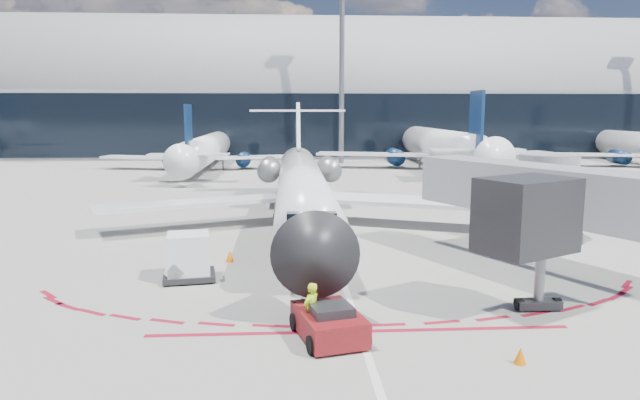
{
  "coord_description": "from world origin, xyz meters",
  "views": [
    {
      "loc": [
        -2.33,
        -29.24,
        7.22
      ],
      "look_at": [
        -0.64,
        0.25,
        2.53
      ],
      "focal_mm": 32.0,
      "sensor_mm": 36.0,
      "label": 1
    }
  ],
  "objects": [
    {
      "name": "light_mast_centre",
      "position": [
        5.0,
        48.0,
        12.5
      ],
      "size": [
        0.7,
        0.7,
        25.0
      ],
      "primitive_type": "cylinder",
      "color": "slate",
      "rests_on": "ground"
    },
    {
      "name": "apron_centerline",
      "position": [
        0.0,
        2.0,
        0.01
      ],
      "size": [
        0.25,
        40.0,
        0.01
      ],
      "primitive_type": "cube",
      "color": "silver",
      "rests_on": "ground"
    },
    {
      "name": "safety_cone_right",
      "position": [
        4.29,
        -14.17,
        0.25
      ],
      "size": [
        0.36,
        0.36,
        0.5
      ],
      "primitive_type": "cone",
      "color": "#DE6404",
      "rests_on": "ground"
    },
    {
      "name": "ramp_worker",
      "position": [
        -1.62,
        -11.91,
        0.91
      ],
      "size": [
        0.77,
        0.77,
        1.81
      ],
      "primitive_type": "imported",
      "rotation": [
        0.0,
        0.0,
        3.93
      ],
      "color": "#B1DC17",
      "rests_on": "ground"
    },
    {
      "name": "jet_bridge",
      "position": [
        9.79,
        -3.01,
        3.01
      ],
      "size": [
        10.03,
        15.2,
        4.9
      ],
      "color": "gray",
      "rests_on": "ground"
    },
    {
      "name": "ground",
      "position": [
        0.0,
        0.0,
        0.0
      ],
      "size": [
        260.0,
        260.0,
        0.0
      ],
      "primitive_type": "plane",
      "color": "slate",
      "rests_on": "ground"
    },
    {
      "name": "regional_jet",
      "position": [
        -1.45,
        5.03,
        2.6
      ],
      "size": [
        25.19,
        31.06,
        7.78
      ],
      "color": "white",
      "rests_on": "ground"
    },
    {
      "name": "apron_stop_bar",
      "position": [
        0.0,
        -11.5,
        0.01
      ],
      "size": [
        14.0,
        0.25,
        0.01
      ],
      "primitive_type": "cube",
      "color": "maroon",
      "rests_on": "ground"
    },
    {
      "name": "bg_airliner_1",
      "position": [
        -12.12,
        41.17,
        4.85
      ],
      "size": [
        29.97,
        31.73,
        9.7
      ],
      "primitive_type": null,
      "color": "white",
      "rests_on": "ground"
    },
    {
      "name": "pushback_tug",
      "position": [
        -1.06,
        -12.02,
        0.52
      ],
      "size": [
        2.51,
        4.64,
        1.18
      ],
      "rotation": [
        0.0,
        0.0,
        0.25
      ],
      "color": "#620E11",
      "rests_on": "ground"
    },
    {
      "name": "uld_container",
      "position": [
        -6.57,
        -5.35,
        1.0
      ],
      "size": [
        2.41,
        2.14,
        2.02
      ],
      "rotation": [
        0.0,
        0.0,
        0.16
      ],
      "color": "black",
      "rests_on": "ground"
    },
    {
      "name": "bg_airliner_2",
      "position": [
        16.34,
        41.46,
        5.67
      ],
      "size": [
        35.06,
        37.13,
        11.34
      ],
      "primitive_type": null,
      "color": "white",
      "rests_on": "ground"
    },
    {
      "name": "terminal_building",
      "position": [
        0.0,
        64.97,
        8.52
      ],
      "size": [
        150.0,
        24.15,
        24.0
      ],
      "color": "gray",
      "rests_on": "ground"
    },
    {
      "name": "safety_cone_left",
      "position": [
        -5.13,
        -2.5,
        0.28
      ],
      "size": [
        0.4,
        0.4,
        0.56
      ],
      "primitive_type": "cone",
      "color": "#DE6404",
      "rests_on": "ground"
    }
  ]
}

